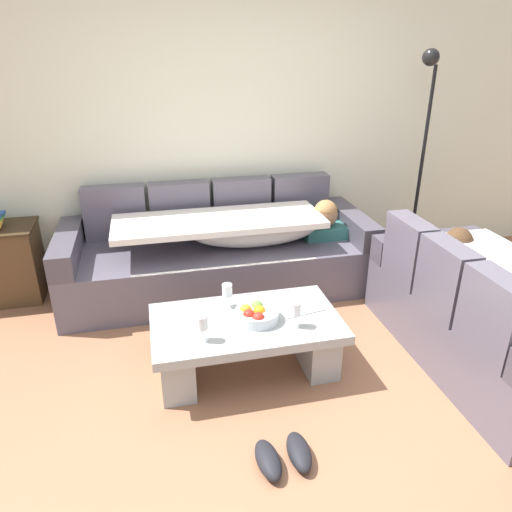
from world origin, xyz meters
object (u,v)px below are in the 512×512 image
(wine_glass_near_left, at_px, (202,323))
(floor_lamp, at_px, (421,149))
(coffee_table, at_px, (246,338))
(open_magazine, at_px, (300,306))
(couch_along_wall, at_px, (224,253))
(couch_near_window, at_px, (486,315))
(wine_glass_near_right, at_px, (295,310))
(fruit_bowl, at_px, (256,314))
(pair_of_shoes, at_px, (284,456))
(wine_glass_far_back, at_px, (227,291))

(wine_glass_near_left, height_order, floor_lamp, floor_lamp)
(coffee_table, bearing_deg, open_magazine, 10.25)
(couch_along_wall, xyz_separation_m, couch_near_window, (1.53, -1.42, 0.01))
(coffee_table, xyz_separation_m, wine_glass_near_right, (0.28, -0.15, 0.26))
(couch_near_window, height_order, fruit_bowl, couch_near_window)
(coffee_table, bearing_deg, couch_near_window, -8.74)
(couch_near_window, bearing_deg, wine_glass_near_left, 87.76)
(floor_lamp, distance_m, pair_of_shoes, 3.01)
(open_magazine, distance_m, pair_of_shoes, 1.01)
(wine_glass_near_left, relative_size, open_magazine, 0.59)
(wine_glass_near_right, distance_m, open_magazine, 0.26)
(couch_along_wall, xyz_separation_m, pair_of_shoes, (-0.03, -1.99, -0.28))
(open_magazine, distance_m, floor_lamp, 2.08)
(fruit_bowl, height_order, wine_glass_near_left, wine_glass_near_left)
(open_magazine, bearing_deg, coffee_table, -179.64)
(wine_glass_near_right, distance_m, pair_of_shoes, 0.84)
(fruit_bowl, bearing_deg, wine_glass_near_right, -29.64)
(couch_near_window, bearing_deg, pair_of_shoes, 110.09)
(coffee_table, bearing_deg, wine_glass_far_back, 114.89)
(couch_near_window, distance_m, fruit_bowl, 1.54)
(wine_glass_far_back, relative_size, floor_lamp, 0.09)
(couch_along_wall, height_order, pair_of_shoes, couch_along_wall)
(wine_glass_near_left, bearing_deg, open_magazine, 19.40)
(coffee_table, relative_size, floor_lamp, 0.62)
(open_magazine, xyz_separation_m, pair_of_shoes, (-0.36, -0.88, -0.34))
(wine_glass_near_left, bearing_deg, coffee_table, 29.78)
(wine_glass_near_right, bearing_deg, open_magazine, 64.84)
(fruit_bowl, relative_size, wine_glass_far_back, 1.69)
(couch_along_wall, bearing_deg, couch_near_window, -43.00)
(couch_along_wall, bearing_deg, wine_glass_near_left, -104.54)
(wine_glass_near_left, distance_m, floor_lamp, 2.70)
(coffee_table, relative_size, pair_of_shoes, 3.94)
(coffee_table, height_order, wine_glass_near_right, wine_glass_near_right)
(couch_along_wall, relative_size, pair_of_shoes, 8.49)
(couch_near_window, distance_m, open_magazine, 1.24)
(wine_glass_near_right, relative_size, open_magazine, 0.59)
(fruit_bowl, bearing_deg, coffee_table, 160.87)
(wine_glass_near_left, distance_m, pair_of_shoes, 0.85)
(couch_along_wall, distance_m, wine_glass_near_left, 1.40)
(wine_glass_near_left, xyz_separation_m, wine_glass_near_right, (0.58, 0.02, 0.00))
(floor_lamp, relative_size, pair_of_shoes, 6.40)
(couch_near_window, xyz_separation_m, wine_glass_near_left, (-1.87, 0.07, 0.16))
(couch_near_window, relative_size, wine_glass_near_right, 10.37)
(fruit_bowl, bearing_deg, wine_glass_far_back, 125.41)
(wine_glass_near_left, relative_size, pair_of_shoes, 0.55)
(fruit_bowl, relative_size, floor_lamp, 0.14)
(open_magazine, bearing_deg, couch_along_wall, 96.49)
(couch_near_window, height_order, coffee_table, couch_near_window)
(wine_glass_near_left, bearing_deg, fruit_bowl, 22.57)
(fruit_bowl, xyz_separation_m, floor_lamp, (1.83, 1.31, 0.69))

